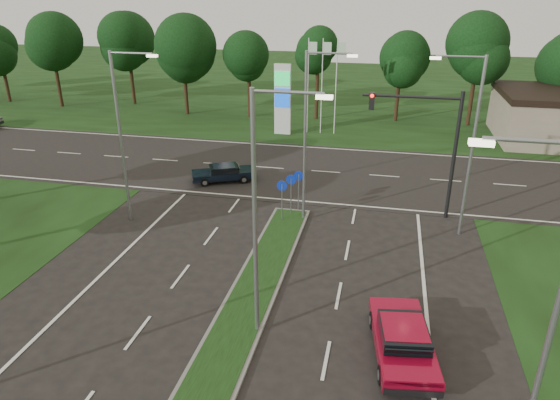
# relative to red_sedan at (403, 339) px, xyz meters

# --- Properties ---
(verge_far) EXTENTS (160.00, 50.00, 0.02)m
(verge_far) POSITION_rel_red_sedan_xyz_m (-6.00, 49.15, -0.67)
(verge_far) COLOR black
(verge_far) RESTS_ON ground
(cross_road) EXTENTS (160.00, 12.00, 0.02)m
(cross_road) POSITION_rel_red_sedan_xyz_m (-6.00, 18.15, -0.67)
(cross_road) COLOR black
(cross_road) RESTS_ON ground
(median_kerb) EXTENTS (2.00, 26.00, 0.12)m
(median_kerb) POSITION_rel_red_sedan_xyz_m (-6.00, -1.85, -0.61)
(median_kerb) COLOR slate
(median_kerb) RESTS_ON ground
(streetlight_median_near) EXTENTS (2.53, 0.22, 9.00)m
(streetlight_median_near) POSITION_rel_red_sedan_xyz_m (-5.00, 0.15, 4.41)
(streetlight_median_near) COLOR gray
(streetlight_median_near) RESTS_ON ground
(streetlight_median_far) EXTENTS (2.53, 0.22, 9.00)m
(streetlight_median_far) POSITION_rel_red_sedan_xyz_m (-5.00, 10.15, 4.41)
(streetlight_median_far) COLOR gray
(streetlight_median_far) RESTS_ON ground
(streetlight_left_far) EXTENTS (2.53, 0.22, 9.00)m
(streetlight_left_far) POSITION_rel_red_sedan_xyz_m (-14.30, 8.15, 4.41)
(streetlight_left_far) COLOR gray
(streetlight_left_far) RESTS_ON ground
(streetlight_right_far) EXTENTS (2.53, 0.22, 9.00)m
(streetlight_right_far) POSITION_rel_red_sedan_xyz_m (2.80, 10.15, 4.41)
(streetlight_right_far) COLOR gray
(streetlight_right_far) RESTS_ON ground
(streetlight_right_near) EXTENTS (2.53, 0.22, 9.00)m
(streetlight_right_near) POSITION_rel_red_sedan_xyz_m (2.80, -3.85, 4.41)
(streetlight_right_near) COLOR gray
(streetlight_right_near) RESTS_ON ground
(traffic_signal) EXTENTS (5.10, 0.42, 7.00)m
(traffic_signal) POSITION_rel_red_sedan_xyz_m (1.19, 12.15, 3.99)
(traffic_signal) COLOR black
(traffic_signal) RESTS_ON ground
(median_signs) EXTENTS (1.16, 1.76, 2.38)m
(median_signs) POSITION_rel_red_sedan_xyz_m (-6.00, 10.55, 1.05)
(median_signs) COLOR gray
(median_signs) RESTS_ON ground
(gas_pylon) EXTENTS (5.80, 1.26, 8.00)m
(gas_pylon) POSITION_rel_red_sedan_xyz_m (-9.79, 27.20, 2.53)
(gas_pylon) COLOR silver
(gas_pylon) RESTS_ON ground
(treeline_far) EXTENTS (6.00, 6.00, 9.90)m
(treeline_far) POSITION_rel_red_sedan_xyz_m (-5.90, 34.09, 6.16)
(treeline_far) COLOR black
(treeline_far) RESTS_ON ground
(red_sedan) EXTENTS (2.47, 4.73, 1.24)m
(red_sedan) POSITION_rel_red_sedan_xyz_m (0.00, 0.00, 0.00)
(red_sedan) COLOR maroon
(red_sedan) RESTS_ON ground
(navy_sedan) EXTENTS (4.28, 3.14, 1.09)m
(navy_sedan) POSITION_rel_red_sedan_xyz_m (-11.38, 14.91, -0.08)
(navy_sedan) COLOR black
(navy_sedan) RESTS_ON ground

